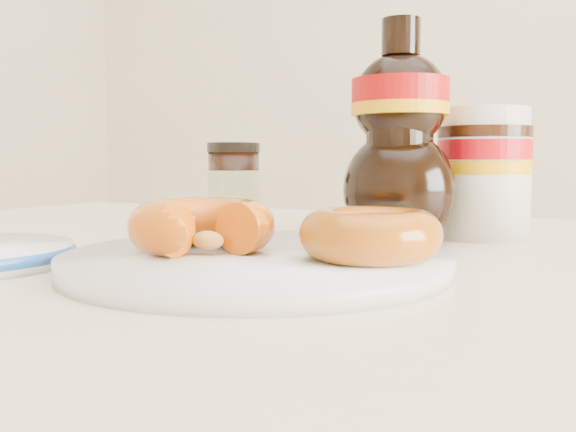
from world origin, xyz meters
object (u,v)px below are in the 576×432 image
at_px(dining_table, 383,370).
at_px(nutella_jar, 484,169).
at_px(dark_jar, 234,186).
at_px(donut_whole, 370,234).
at_px(syrup_bottle, 399,133).
at_px(plate, 257,261).
at_px(donut_bitten, 202,226).

relative_size(dining_table, nutella_jar, 10.87).
relative_size(dining_table, dark_jar, 14.30).
height_order(donut_whole, syrup_bottle, syrup_bottle).
relative_size(plate, nutella_jar, 2.11).
distance_m(donut_bitten, nutella_jar, 0.32).
relative_size(dining_table, plate, 5.15).
bearing_deg(syrup_bottle, dark_jar, 163.45).
relative_size(nutella_jar, syrup_bottle, 0.63).
bearing_deg(donut_whole, plate, -178.29).
xyz_separation_m(plate, syrup_bottle, (0.05, 0.19, 0.10)).
relative_size(donut_whole, nutella_jar, 0.72).
bearing_deg(nutella_jar, plate, -112.42).
relative_size(nutella_jar, dark_jar, 1.32).
xyz_separation_m(dining_table, donut_bitten, (-0.11, -0.09, 0.11)).
bearing_deg(plate, donut_whole, 1.71).
distance_m(nutella_jar, syrup_bottle, 0.11).
bearing_deg(nutella_jar, syrup_bottle, -129.02).
relative_size(dining_table, donut_whole, 15.09).
height_order(plate, syrup_bottle, syrup_bottle).
xyz_separation_m(nutella_jar, syrup_bottle, (-0.06, -0.08, 0.03)).
height_order(dining_table, donut_whole, donut_whole).
xyz_separation_m(donut_bitten, dark_jar, (-0.13, 0.27, 0.02)).
distance_m(dining_table, donut_bitten, 0.18).
height_order(dining_table, donut_bitten, donut_bitten).
distance_m(dining_table, plate, 0.14).
bearing_deg(dining_table, donut_bitten, -141.29).
distance_m(plate, donut_bitten, 0.05).
xyz_separation_m(syrup_bottle, dark_jar, (-0.22, 0.06, -0.06)).
xyz_separation_m(dining_table, donut_whole, (0.01, -0.07, 0.11)).
xyz_separation_m(plate, donut_whole, (0.08, 0.00, 0.02)).
relative_size(donut_bitten, syrup_bottle, 0.50).
xyz_separation_m(dining_table, syrup_bottle, (-0.02, 0.12, 0.19)).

